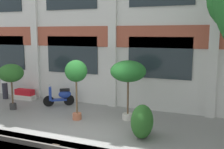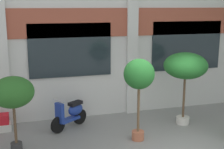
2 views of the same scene
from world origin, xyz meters
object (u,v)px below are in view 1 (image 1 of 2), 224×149
at_px(potted_plant_square_trough, 25,95).
at_px(potted_plant_low_pan, 128,72).
at_px(potted_plant_tall_urn, 76,74).
at_px(potted_plant_terracotta_small, 11,74).
at_px(scooter_second_parked, 60,96).
at_px(resident_by_doorway, 5,82).
at_px(topiary_hedge, 142,121).

height_order(potted_plant_square_trough, potted_plant_low_pan, potted_plant_low_pan).
distance_m(potted_plant_square_trough, potted_plant_tall_urn, 4.53).
bearing_deg(potted_plant_terracotta_small, potted_plant_low_pan, 6.91).
bearing_deg(scooter_second_parked, resident_by_doorway, -36.05).
distance_m(potted_plant_low_pan, topiary_hedge, 2.19).
bearing_deg(topiary_hedge, resident_by_doorway, 163.93).
relative_size(potted_plant_low_pan, resident_by_doorway, 1.46).
bearing_deg(scooter_second_parked, potted_plant_square_trough, -42.73).
height_order(potted_plant_terracotta_small, potted_plant_low_pan, potted_plant_low_pan).
xyz_separation_m(potted_plant_tall_urn, resident_by_doorway, (-4.91, 1.45, -0.94)).
xyz_separation_m(potted_plant_terracotta_small, scooter_second_parked, (1.57, 1.26, -1.10)).
distance_m(potted_plant_low_pan, scooter_second_parked, 3.74).
relative_size(potted_plant_tall_urn, scooter_second_parked, 1.92).
xyz_separation_m(scooter_second_parked, topiary_hedge, (4.40, -2.14, 0.09)).
bearing_deg(topiary_hedge, potted_plant_terracotta_small, 171.56).
relative_size(potted_plant_square_trough, potted_plant_low_pan, 0.48).
xyz_separation_m(potted_plant_square_trough, scooter_second_parked, (2.27, -0.31, 0.20)).
height_order(potted_plant_terracotta_small, potted_plant_square_trough, potted_plant_terracotta_small).
height_order(potted_plant_low_pan, resident_by_doorway, potted_plant_low_pan).
distance_m(potted_plant_square_trough, scooter_second_parked, 2.30).
bearing_deg(potted_plant_low_pan, resident_by_doorway, 173.88).
distance_m(potted_plant_terracotta_small, potted_plant_square_trough, 2.15).
bearing_deg(potted_plant_square_trough, potted_plant_tall_urn, -23.51).
distance_m(potted_plant_tall_urn, topiary_hedge, 3.12).
height_order(potted_plant_square_trough, potted_plant_tall_urn, potted_plant_tall_urn).
bearing_deg(topiary_hedge, scooter_second_parked, 154.01).
bearing_deg(resident_by_doorway, potted_plant_square_trough, 67.71).
distance_m(potted_plant_square_trough, resident_by_doorway, 1.19).
relative_size(potted_plant_terracotta_small, scooter_second_parked, 1.66).
relative_size(potted_plant_tall_urn, resident_by_doorway, 1.47).
bearing_deg(potted_plant_square_trough, topiary_hedge, -20.22).
height_order(potted_plant_low_pan, potted_plant_tall_urn, potted_plant_tall_urn).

